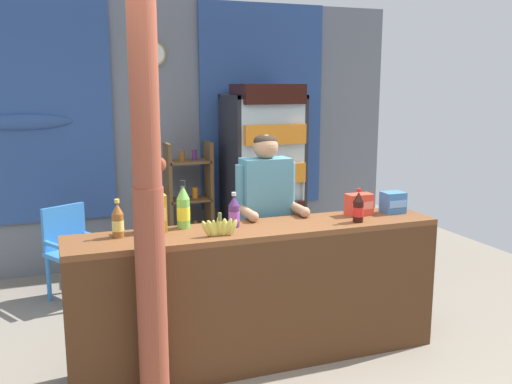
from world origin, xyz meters
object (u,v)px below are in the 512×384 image
object	(u,v)px
soda_bottle_iced_tea	(118,221)
snack_box_biscuit	(393,202)
drink_fridge	(264,168)
soda_bottle_cola	(358,208)
shopkeeper	(266,211)
banana_bunch	(219,227)
timber_post	(148,197)
soda_bottle_grape_soda	(234,212)
bottle_shelf_rack	(189,204)
stall_counter	(264,286)
plastic_lawn_chair	(72,247)
soda_bottle_lime_soda	(183,208)
snack_box_crackers	(359,204)
snack_box_choco_powder	(153,213)

from	to	relation	value
soda_bottle_iced_tea	snack_box_biscuit	world-z (taller)	soda_bottle_iced_tea
drink_fridge	soda_bottle_cola	distance (m)	2.13
shopkeeper	banana_bunch	size ratio (longest dim) A/B	6.11
shopkeeper	banana_bunch	world-z (taller)	shopkeeper
timber_post	soda_bottle_cola	distance (m)	1.57
soda_bottle_grape_soda	soda_bottle_cola	xyz separation A→B (m)	(0.87, -0.18, 0.00)
bottle_shelf_rack	soda_bottle_cola	bearing A→B (deg)	-73.89
timber_post	bottle_shelf_rack	world-z (taller)	timber_post
stall_counter	plastic_lawn_chair	xyz separation A→B (m)	(-1.18, 1.80, -0.09)
plastic_lawn_chair	drink_fridge	bearing A→B (deg)	8.93
stall_counter	soda_bottle_cola	size ratio (longest dim) A/B	10.74
stall_counter	soda_bottle_cola	xyz separation A→B (m)	(0.72, -0.01, 0.50)
soda_bottle_grape_soda	banana_bunch	bearing A→B (deg)	-130.41
stall_counter	bottle_shelf_rack	distance (m)	2.32
stall_counter	drink_fridge	bearing A→B (deg)	68.80
timber_post	banana_bunch	world-z (taller)	timber_post
bottle_shelf_rack	plastic_lawn_chair	distance (m)	1.35
stall_counter	snack_box_biscuit	distance (m)	1.23
banana_bunch	stall_counter	bearing A→B (deg)	4.19
snack_box_biscuit	banana_bunch	bearing A→B (deg)	-172.74
stall_counter	soda_bottle_lime_soda	distance (m)	0.77
soda_bottle_grape_soda	snack_box_crackers	xyz separation A→B (m)	(0.99, 0.01, -0.02)
banana_bunch	timber_post	bearing A→B (deg)	-153.97
drink_fridge	bottle_shelf_rack	distance (m)	0.88
drink_fridge	banana_bunch	bearing A→B (deg)	-118.10
timber_post	snack_box_choco_powder	xyz separation A→B (m)	(0.11, 0.50, -0.21)
timber_post	drink_fridge	distance (m)	2.90
stall_counter	soda_bottle_cola	distance (m)	0.87
timber_post	bottle_shelf_rack	xyz separation A→B (m)	(0.86, 2.58, -0.62)
plastic_lawn_chair	soda_bottle_iced_tea	bearing A→B (deg)	-81.71
soda_bottle_iced_tea	snack_box_choco_powder	size ratio (longest dim) A/B	1.01
bottle_shelf_rack	snack_box_biscuit	bearing A→B (deg)	-63.49
snack_box_biscuit	snack_box_crackers	bearing A→B (deg)	175.73
soda_bottle_iced_tea	soda_bottle_lime_soda	bearing A→B (deg)	10.87
soda_bottle_lime_soda	soda_bottle_grape_soda	world-z (taller)	soda_bottle_lime_soda
timber_post	shopkeeper	bearing A→B (deg)	37.17
timber_post	shopkeeper	size ratio (longest dim) A/B	1.74
timber_post	plastic_lawn_chair	world-z (taller)	timber_post
snack_box_biscuit	soda_bottle_grape_soda	bearing A→B (deg)	179.61
stall_counter	shopkeeper	distance (m)	0.69
soda_bottle_iced_tea	plastic_lawn_chair	bearing A→B (deg)	98.29
drink_fridge	banana_bunch	xyz separation A→B (m)	(-1.14, -2.14, -0.03)
soda_bottle_lime_soda	snack_box_biscuit	xyz separation A→B (m)	(1.61, -0.10, -0.06)
plastic_lawn_chair	soda_bottle_cola	size ratio (longest dim) A/B	3.53
shopkeeper	snack_box_crackers	distance (m)	0.71
snack_box_crackers	soda_bottle_grape_soda	bearing A→B (deg)	-179.28
drink_fridge	soda_bottle_lime_soda	xyz separation A→B (m)	(-1.31, -1.85, 0.05)
timber_post	snack_box_choco_powder	distance (m)	0.56
soda_bottle_lime_soda	soda_bottle_iced_tea	world-z (taller)	soda_bottle_lime_soda
stall_counter	drink_fridge	size ratio (longest dim) A/B	1.34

